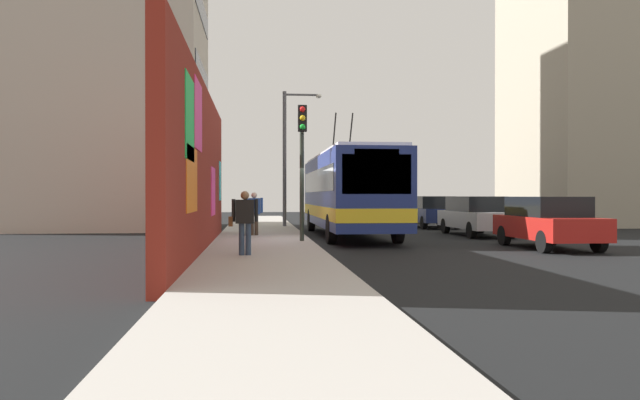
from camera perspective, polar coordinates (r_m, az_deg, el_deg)
ground_plane at (r=20.69m, az=-0.88°, el=-4.06°), size 80.00×80.00×0.00m
sidewalk_slab at (r=20.61m, az=-5.33°, el=-3.87°), size 48.00×3.20×0.15m
graffiti_wall at (r=17.30m, az=-11.01°, el=2.78°), size 15.36×0.32×4.65m
building_far_left at (r=33.03m, az=-19.34°, el=15.02°), size 8.20×9.44×19.91m
building_far_right at (r=38.36m, az=23.95°, el=10.30°), size 9.06×7.76×16.46m
city_bus at (r=24.27m, az=2.63°, el=0.87°), size 11.58×2.53×5.03m
parked_car_red at (r=19.91m, az=20.37°, el=-1.86°), size 4.21×1.83×1.58m
parked_car_silver at (r=25.54m, az=14.26°, el=-1.35°), size 4.85×1.76×1.58m
parked_car_navy at (r=31.41m, az=10.36°, el=-1.02°), size 4.25×1.87×1.58m
parked_car_champagne at (r=36.65m, az=7.97°, el=-0.81°), size 4.07×1.91×1.58m
pedestrian_midblock at (r=22.81m, az=-6.13°, el=-0.96°), size 0.22×0.65×1.58m
pedestrian_near_wall at (r=15.19m, az=-7.02°, el=-1.67°), size 0.22×0.72×1.57m
traffic_light at (r=19.78m, az=-1.67°, el=4.68°), size 0.49×0.28×4.38m
street_lamp at (r=29.70m, az=-2.89°, el=4.81°), size 0.44×1.88×6.48m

